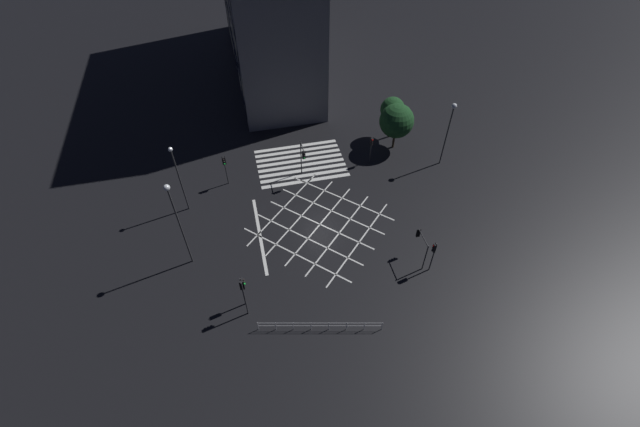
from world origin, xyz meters
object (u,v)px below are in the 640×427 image
traffic_light_nw_main (433,252)px  street_tree_far (392,109)px  traffic_light_ne_main (243,286)px  street_lamp_east (177,172)px  traffic_light_median_south (303,155)px  traffic_light_nw_cross (421,241)px  traffic_light_sw_cross (371,145)px  traffic_light_ne_cross (243,291)px  traffic_light_se_cross (225,165)px  street_lamp_west (451,120)px  street_lamp_far (175,212)px  street_tree_near (397,121)px

traffic_light_nw_main → street_tree_far: street_tree_far is taller
traffic_light_ne_main → street_lamp_east: (4.52, -12.56, 2.36)m
traffic_light_ne_main → traffic_light_nw_main: size_ratio=1.01×
traffic_light_median_south → traffic_light_nw_main: (-8.44, 14.65, -0.61)m
traffic_light_nw_cross → traffic_light_sw_cross: 14.20m
traffic_light_ne_cross → traffic_light_se_cross: traffic_light_ne_cross is taller
street_lamp_west → traffic_light_ne_main: bearing=29.9°
traffic_light_se_cross → street_lamp_far: bearing=-22.6°
traffic_light_se_cross → street_lamp_east: (4.26, 2.86, 2.32)m
street_lamp_west → street_tree_near: street_lamp_west is taller
traffic_light_se_cross → street_tree_near: size_ratio=0.66×
street_tree_far → traffic_light_sw_cross: bearing=47.6°
traffic_light_se_cross → street_tree_far: bearing=101.9°
traffic_light_ne_cross → street_tree_far: 28.27m
traffic_light_ne_cross → street_lamp_east: (4.53, -13.42, 1.84)m
street_lamp_east → traffic_light_nw_cross: bearing=151.0°
traffic_light_nw_cross → traffic_light_sw_cross: size_ratio=0.97×
traffic_light_nw_main → street_tree_far: bearing=-99.3°
traffic_light_median_south → traffic_light_sw_cross: bearing=97.4°
traffic_light_median_south → street_lamp_east: street_lamp_east is taller
street_tree_far → street_lamp_east: bearing=16.3°
street_lamp_west → street_lamp_far: (27.82, 7.91, 0.78)m
street_lamp_west → street_tree_near: 6.17m
traffic_light_nw_main → street_tree_near: bearing=-99.7°
traffic_light_nw_main → street_lamp_far: street_lamp_far is taller
traffic_light_median_south → street_tree_near: 11.88m
traffic_light_median_south → traffic_light_nw_main: size_ratio=1.22×
traffic_light_median_south → street_lamp_west: street_lamp_west is taller
traffic_light_sw_cross → street_lamp_west: street_lamp_west is taller
traffic_light_median_south → traffic_light_ne_main: size_ratio=1.21×
street_lamp_east → street_lamp_far: (-0.19, 6.95, 1.56)m
traffic_light_se_cross → street_lamp_far: size_ratio=0.39×
traffic_light_nw_cross → traffic_light_nw_main: 1.58m
street_lamp_far → street_tree_near: street_lamp_far is taller
traffic_light_median_south → street_tree_near: bearing=105.0°
traffic_light_ne_main → street_tree_near: 26.09m
traffic_light_se_cross → street_lamp_east: street_lamp_east is taller
traffic_light_median_south → traffic_light_se_cross: 8.16m
traffic_light_ne_main → street_lamp_far: size_ratio=0.39×
street_lamp_west → street_tree_near: (4.20, -4.02, -2.09)m
traffic_light_ne_main → traffic_light_se_cross: traffic_light_se_cross is taller
traffic_light_ne_cross → traffic_light_ne_main: bearing=0.4°
traffic_light_ne_cross → traffic_light_median_south: bearing=-27.0°
traffic_light_ne_cross → street_lamp_west: bearing=-58.5°
street_lamp_west → traffic_light_nw_main: bearing=62.2°
traffic_light_ne_main → traffic_light_ne_cross: 1.01m
street_lamp_far → traffic_light_sw_cross: bearing=-153.8°
traffic_light_median_south → traffic_light_nw_main: 16.92m
traffic_light_se_cross → street_tree_near: street_tree_near is taller
street_lamp_east → street_tree_far: bearing=-163.7°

